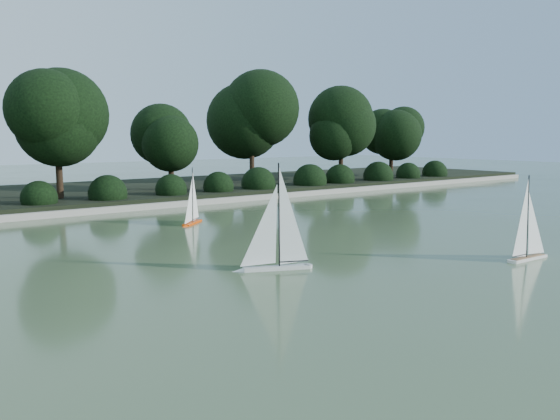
% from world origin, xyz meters
% --- Properties ---
extents(ground, '(80.00, 80.00, 0.00)m').
position_xyz_m(ground, '(0.00, 0.00, 0.00)').
color(ground, '#3C5231').
rests_on(ground, ground).
extents(pond_coping, '(40.00, 0.35, 0.18)m').
position_xyz_m(pond_coping, '(0.00, 9.00, 0.09)').
color(pond_coping, gray).
rests_on(pond_coping, ground).
extents(far_bank, '(40.00, 8.00, 0.30)m').
position_xyz_m(far_bank, '(0.00, 13.00, 0.15)').
color(far_bank, black).
rests_on(far_bank, ground).
extents(tree_line, '(26.31, 3.93, 4.39)m').
position_xyz_m(tree_line, '(1.23, 11.44, 2.64)').
color(tree_line, black).
rests_on(tree_line, ground).
extents(shrub_hedge, '(29.10, 1.10, 1.10)m').
position_xyz_m(shrub_hedge, '(0.00, 9.90, 0.45)').
color(shrub_hedge, black).
rests_on(shrub_hedge, ground).
extents(sailboat_white_a, '(1.32, 0.74, 1.88)m').
position_xyz_m(sailboat_white_a, '(-2.55, 0.60, 0.30)').
color(sailboat_white_a, silver).
rests_on(sailboat_white_a, ground).
extents(sailboat_white_b, '(1.18, 0.25, 1.61)m').
position_xyz_m(sailboat_white_b, '(1.68, -1.61, 0.25)').
color(sailboat_white_b, silver).
rests_on(sailboat_white_b, ground).
extents(sailboat_orange, '(0.94, 0.81, 1.51)m').
position_xyz_m(sailboat_orange, '(-1.31, 5.64, 0.24)').
color(sailboat_orange, '#EE4202').
rests_on(sailboat_orange, ground).
extents(race_buoy, '(0.15, 0.15, 0.15)m').
position_xyz_m(race_buoy, '(-2.02, 1.46, 0.00)').
color(race_buoy, red).
rests_on(race_buoy, ground).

